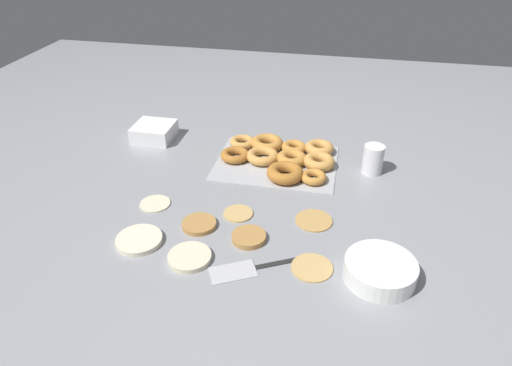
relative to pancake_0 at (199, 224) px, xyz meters
name	(u,v)px	position (x,y,z in m)	size (l,w,h in m)	color
ground_plane	(241,206)	(-0.09, -0.11, -0.01)	(3.00, 3.00, 0.00)	gray
pancake_0	(199,224)	(0.00, 0.00, 0.00)	(0.09, 0.09, 0.01)	#B27F42
pancake_1	(312,267)	(-0.32, 0.10, 0.00)	(0.10, 0.10, 0.01)	tan
pancake_2	(249,237)	(-0.14, 0.03, 0.00)	(0.09, 0.09, 0.02)	#B27F42
pancake_3	(155,203)	(0.16, -0.07, 0.00)	(0.09, 0.09, 0.01)	beige
pancake_4	(239,213)	(-0.09, -0.07, 0.00)	(0.08, 0.08, 0.01)	tan
pancake_5	(139,240)	(0.13, 0.10, 0.00)	(0.12, 0.12, 0.01)	beige
pancake_6	(190,257)	(-0.02, 0.13, 0.00)	(0.11, 0.11, 0.01)	beige
pancake_7	(314,220)	(-0.30, -0.09, 0.00)	(0.10, 0.10, 0.01)	tan
donut_tray	(282,157)	(-0.16, -0.39, 0.01)	(0.40, 0.31, 0.04)	#ADAFB5
batter_bowl	(380,270)	(-0.47, 0.10, 0.02)	(0.17, 0.17, 0.05)	white
container_stack	(154,132)	(0.32, -0.47, 0.02)	(0.14, 0.13, 0.06)	white
paper_cup	(373,159)	(-0.46, -0.39, 0.04)	(0.07, 0.07, 0.09)	white
spatula	(244,270)	(-0.16, 0.14, 0.00)	(0.23, 0.15, 0.01)	black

